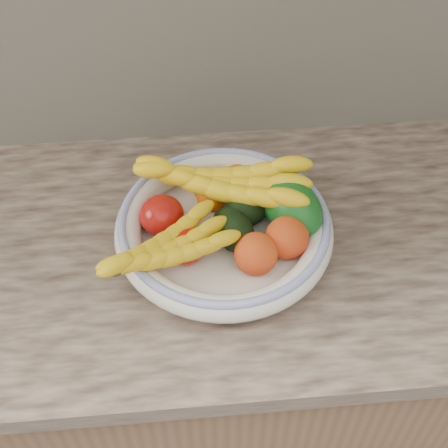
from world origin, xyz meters
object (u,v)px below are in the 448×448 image
banana_bunch_front (166,252)px  banana_bunch_back (222,185)px  green_mango (291,207)px  fruit_bowl (224,228)px

banana_bunch_front → banana_bunch_back: bearing=25.0°
green_mango → banana_bunch_back: (-0.12, 0.05, 0.01)m
green_mango → banana_bunch_front: size_ratio=0.54×
green_mango → banana_bunch_front: 0.24m
green_mango → banana_bunch_back: bearing=126.3°
green_mango → banana_bunch_back: size_ratio=0.41×
fruit_bowl → banana_bunch_back: banana_bunch_back is taller
fruit_bowl → green_mango: (0.12, 0.02, 0.03)m
fruit_bowl → banana_bunch_back: 0.08m
banana_bunch_back → fruit_bowl: bearing=-78.6°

